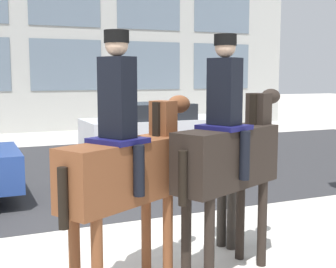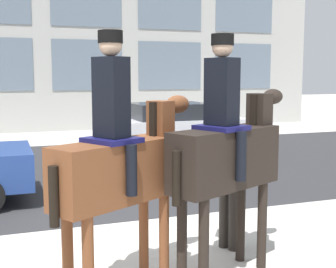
{
  "view_description": "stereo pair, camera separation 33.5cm",
  "coord_description": "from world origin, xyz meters",
  "px_view_note": "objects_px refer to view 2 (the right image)",
  "views": [
    {
      "loc": [
        -1.97,
        -6.17,
        2.25
      ],
      "look_at": [
        0.23,
        -1.08,
        1.55
      ],
      "focal_mm": 50.0,
      "sensor_mm": 36.0,
      "label": 1
    },
    {
      "loc": [
        -1.66,
        -6.29,
        2.25
      ],
      "look_at": [
        0.23,
        -1.08,
        1.55
      ],
      "focal_mm": 50.0,
      "sensor_mm": 36.0,
      "label": 2
    }
  ],
  "objects_px": {
    "mounted_horse_companion": "(227,152)",
    "pedestrian_bystander": "(229,174)",
    "street_car_far_lane": "(172,128)",
    "mounted_horse_lead": "(120,163)"
  },
  "relations": [
    {
      "from": "mounted_horse_lead",
      "to": "pedestrian_bystander",
      "type": "relative_size",
      "value": 1.58
    },
    {
      "from": "mounted_horse_lead",
      "to": "street_car_far_lane",
      "type": "relative_size",
      "value": 0.67
    },
    {
      "from": "pedestrian_bystander",
      "to": "street_car_far_lane",
      "type": "relative_size",
      "value": 0.42
    },
    {
      "from": "street_car_far_lane",
      "to": "mounted_horse_companion",
      "type": "bearing_deg",
      "value": -105.9
    },
    {
      "from": "pedestrian_bystander",
      "to": "street_car_far_lane",
      "type": "bearing_deg",
      "value": -129.54
    },
    {
      "from": "mounted_horse_companion",
      "to": "pedestrian_bystander",
      "type": "relative_size",
      "value": 1.59
    },
    {
      "from": "mounted_horse_lead",
      "to": "street_car_far_lane",
      "type": "distance_m",
      "value": 8.37
    },
    {
      "from": "mounted_horse_lead",
      "to": "pedestrian_bystander",
      "type": "xyz_separation_m",
      "value": [
        1.61,
        0.75,
        -0.38
      ]
    },
    {
      "from": "mounted_horse_lead",
      "to": "pedestrian_bystander",
      "type": "distance_m",
      "value": 1.82
    },
    {
      "from": "street_car_far_lane",
      "to": "mounted_horse_lead",
      "type": "bearing_deg",
      "value": -113.83
    }
  ]
}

